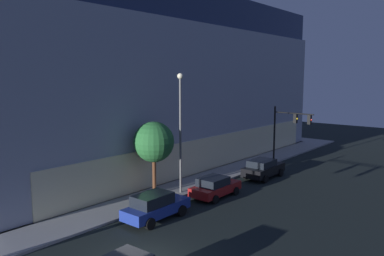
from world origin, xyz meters
TOP-DOWN VIEW (x-y plane):
  - modern_building at (16.99, 20.36)m, footprint 40.26×24.49m
  - traffic_light_far_corner at (23.55, 3.83)m, footprint 0.52×4.33m
  - street_lamp_sidewalk at (9.27, 5.63)m, footprint 0.44×0.44m
  - sidewalk_tree at (7.68, 6.83)m, footprint 2.99×2.99m
  - car_blue at (4.41, 3.37)m, footprint 4.58×2.00m
  - car_red at (10.42, 3.26)m, footprint 4.24×2.11m
  - car_black at (17.44, 3.21)m, footprint 4.55×2.18m

SIDE VIEW (x-z plane):
  - car_red at x=10.42m, z-range 0.01..1.54m
  - car_black at x=17.44m, z-range 0.03..1.69m
  - car_blue at x=4.41m, z-range 0.02..1.73m
  - sidewalk_tree at x=7.68m, z-range 1.36..6.81m
  - traffic_light_far_corner at x=23.55m, z-range 1.24..6.93m
  - street_lamp_sidewalk at x=9.27m, z-range 1.21..10.15m
  - modern_building at x=16.99m, z-range -0.08..16.61m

